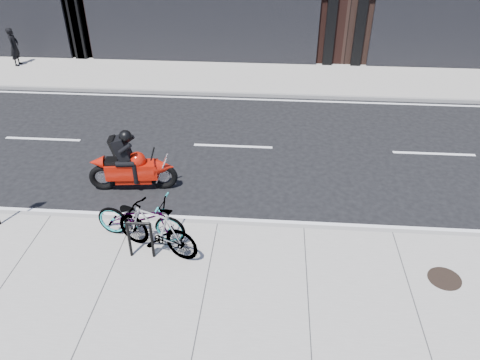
# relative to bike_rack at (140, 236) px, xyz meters

# --- Properties ---
(ground) EXTENTS (120.00, 120.00, 0.00)m
(ground) POSITION_rel_bike_rack_xyz_m (1.45, 3.21, -0.66)
(ground) COLOR black
(ground) RESTS_ON ground
(sidewalk_near) EXTENTS (60.00, 6.00, 0.13)m
(sidewalk_near) POSITION_rel_bike_rack_xyz_m (1.45, -1.79, -0.59)
(sidewalk_near) COLOR gray
(sidewalk_near) RESTS_ON ground
(sidewalk_far) EXTENTS (60.00, 3.50, 0.13)m
(sidewalk_far) POSITION_rel_bike_rack_xyz_m (1.45, 10.96, -0.59)
(sidewalk_far) COLOR gray
(sidewalk_far) RESTS_ON ground
(bike_rack) EXTENTS (0.54, 0.06, 0.90)m
(bike_rack) POSITION_rel_bike_rack_xyz_m (0.00, 0.00, 0.00)
(bike_rack) COLOR black
(bike_rack) RESTS_ON sidewalk_near
(bicycle_front) EXTENTS (2.14, 1.03, 1.08)m
(bicycle_front) POSITION_rel_bike_rack_xyz_m (-0.15, 0.61, 0.01)
(bicycle_front) COLOR gray
(bicycle_front) RESTS_ON sidewalk_near
(bicycle_rear) EXTENTS (2.03, 1.22, 1.18)m
(bicycle_rear) POSITION_rel_bike_rack_xyz_m (0.30, 0.20, 0.06)
(bicycle_rear) COLOR gray
(bicycle_rear) RESTS_ON sidewalk_near
(motorcycle) EXTENTS (2.29, 0.64, 1.71)m
(motorcycle) POSITION_rel_bike_rack_xyz_m (-0.82, 2.72, 0.04)
(motorcycle) COLOR black
(motorcycle) RESTS_ON ground
(pedestrian) EXTENTS (0.42, 0.60, 1.58)m
(pedestrian) POSITION_rel_bike_rack_xyz_m (-8.40, 11.54, 0.26)
(pedestrian) COLOR black
(pedestrian) RESTS_ON sidewalk_far
(manhole_cover) EXTENTS (0.84, 0.84, 0.02)m
(manhole_cover) POSITION_rel_bike_rack_xyz_m (6.20, -0.20, -0.52)
(manhole_cover) COLOR black
(manhole_cover) RESTS_ON sidewalk_near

